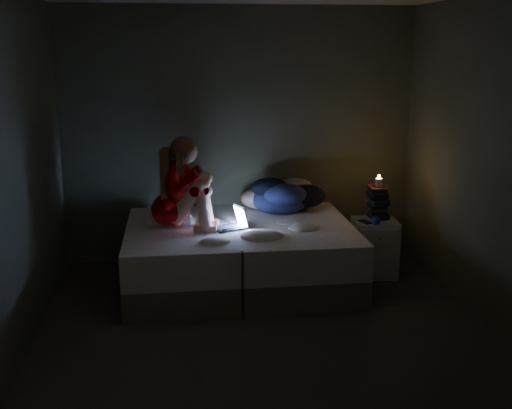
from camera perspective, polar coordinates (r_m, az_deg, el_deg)
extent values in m
cube|color=black|center=(5.08, 0.92, -11.70)|extent=(3.60, 3.80, 0.02)
cube|color=#4A4F45|center=(6.53, -1.48, 6.20)|extent=(3.60, 0.02, 2.60)
cube|color=#4A4F45|center=(2.85, 6.62, -4.55)|extent=(3.60, 0.02, 2.60)
cube|color=#4A4F45|center=(4.75, -21.18, 2.20)|extent=(0.02, 3.80, 2.60)
cube|color=#4A4F45|center=(5.24, 21.01, 3.25)|extent=(0.02, 3.80, 2.60)
cube|color=white|center=(6.08, -7.89, -0.93)|extent=(0.41, 0.29, 0.12)
cube|color=silver|center=(6.32, 10.62, -3.84)|extent=(0.45, 0.41, 0.56)
cylinder|color=beige|center=(6.24, 11.03, 2.13)|extent=(0.07, 0.07, 0.08)
cube|color=black|center=(6.13, 9.92, -1.58)|extent=(0.12, 0.16, 0.01)
sphere|color=navy|center=(6.08, 10.90, -1.44)|extent=(0.08, 0.08, 0.08)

